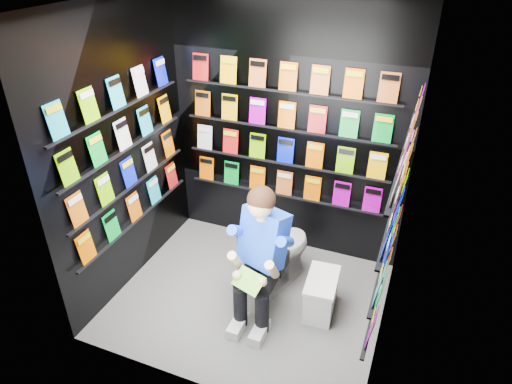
% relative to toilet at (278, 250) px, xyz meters
% --- Properties ---
extents(floor, '(2.40, 2.40, 0.00)m').
position_rel_toilet_xyz_m(floor, '(-0.16, -0.35, -0.37)').
color(floor, slate).
rests_on(floor, ground).
extents(ceiling, '(2.40, 2.40, 0.00)m').
position_rel_toilet_xyz_m(ceiling, '(-0.16, -0.35, 2.23)').
color(ceiling, white).
rests_on(ceiling, floor).
extents(wall_back, '(2.40, 0.04, 2.60)m').
position_rel_toilet_xyz_m(wall_back, '(-0.16, 0.65, 0.93)').
color(wall_back, black).
rests_on(wall_back, floor).
extents(wall_front, '(2.40, 0.04, 2.60)m').
position_rel_toilet_xyz_m(wall_front, '(-0.16, -1.35, 0.93)').
color(wall_front, black).
rests_on(wall_front, floor).
extents(wall_left, '(0.04, 2.00, 2.60)m').
position_rel_toilet_xyz_m(wall_left, '(-1.36, -0.35, 0.93)').
color(wall_left, black).
rests_on(wall_left, floor).
extents(wall_right, '(0.04, 2.00, 2.60)m').
position_rel_toilet_xyz_m(wall_right, '(1.04, -0.35, 0.93)').
color(wall_right, black).
rests_on(wall_right, floor).
extents(comics_back, '(2.10, 0.06, 1.37)m').
position_rel_toilet_xyz_m(comics_back, '(-0.16, 0.62, 0.94)').
color(comics_back, '#C45D24').
rests_on(comics_back, wall_back).
extents(comics_left, '(0.06, 1.70, 1.37)m').
position_rel_toilet_xyz_m(comics_left, '(-1.33, -0.35, 0.94)').
color(comics_left, '#C45D24').
rests_on(comics_left, wall_left).
extents(comics_right, '(0.06, 1.70, 1.37)m').
position_rel_toilet_xyz_m(comics_right, '(1.01, -0.35, 0.94)').
color(comics_right, '#C45D24').
rests_on(comics_right, wall_right).
extents(toilet, '(0.63, 0.84, 0.73)m').
position_rel_toilet_xyz_m(toilet, '(0.00, 0.00, 0.00)').
color(toilet, white).
rests_on(toilet, floor).
extents(longbox, '(0.28, 0.46, 0.33)m').
position_rel_toilet_xyz_m(longbox, '(0.50, -0.24, -0.20)').
color(longbox, silver).
rests_on(longbox, floor).
extents(longbox_lid, '(0.30, 0.49, 0.03)m').
position_rel_toilet_xyz_m(longbox_lid, '(0.50, -0.24, -0.02)').
color(longbox_lid, silver).
rests_on(longbox_lid, longbox).
extents(reader, '(0.73, 0.88, 1.40)m').
position_rel_toilet_xyz_m(reader, '(-0.00, -0.38, 0.40)').
color(reader, blue).
rests_on(reader, toilet).
extents(held_comic, '(0.29, 0.22, 0.11)m').
position_rel_toilet_xyz_m(held_comic, '(0.00, -0.73, 0.21)').
color(held_comic, green).
rests_on(held_comic, reader).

